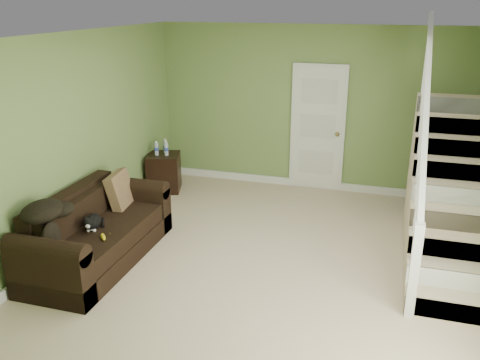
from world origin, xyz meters
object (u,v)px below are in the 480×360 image
Objects in this scene: side_table at (164,172)px; banana at (103,237)px; sofa at (96,235)px; cat at (92,222)px.

side_table reaches higher than banana.
cat is (0.04, -0.11, 0.22)m from sofa.
side_table is (-0.22, 2.39, -0.01)m from sofa.
sofa is at bearing -84.70° from side_table.
cat is at bearing 104.70° from banana.
side_table reaches higher than cat.
sofa is 0.25m from cat.
cat is 2.70× the size of banana.
side_table is at bearing 61.88° from banana.
sofa is 12.44× the size of banana.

